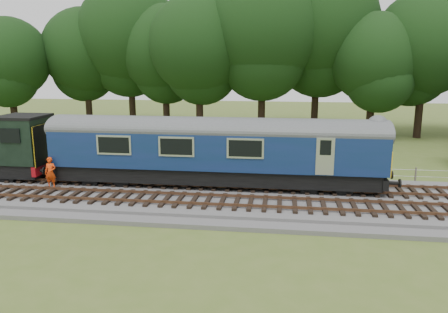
# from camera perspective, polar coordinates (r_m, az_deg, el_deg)

# --- Properties ---
(ground) EXTENTS (120.00, 120.00, 0.00)m
(ground) POSITION_cam_1_polar(r_m,az_deg,el_deg) (22.97, 2.03, -5.69)
(ground) COLOR #506625
(ground) RESTS_ON ground
(ballast) EXTENTS (70.00, 7.00, 0.35)m
(ballast) POSITION_cam_1_polar(r_m,az_deg,el_deg) (22.92, 2.03, -5.27)
(ballast) COLOR #4C4C4F
(ballast) RESTS_ON ground
(track_north) EXTENTS (67.20, 2.40, 0.21)m
(track_north) POSITION_cam_1_polar(r_m,az_deg,el_deg) (24.18, 2.37, -3.74)
(track_north) COLOR black
(track_north) RESTS_ON ballast
(track_south) EXTENTS (67.20, 2.40, 0.21)m
(track_south) POSITION_cam_1_polar(r_m,az_deg,el_deg) (21.33, 1.60, -5.93)
(track_south) COLOR black
(track_south) RESTS_ON ballast
(fence) EXTENTS (64.00, 0.12, 1.00)m
(fence) POSITION_cam_1_polar(r_m,az_deg,el_deg) (27.27, 2.99, -2.81)
(fence) COLOR #6B6054
(fence) RESTS_ON ground
(tree_line) EXTENTS (70.00, 8.00, 18.00)m
(tree_line) POSITION_cam_1_polar(r_m,az_deg,el_deg) (44.37, 4.91, 2.99)
(tree_line) COLOR black
(tree_line) RESTS_ON ground
(dmu_railcar) EXTENTS (18.05, 2.86, 3.88)m
(dmu_railcar) POSITION_cam_1_polar(r_m,az_deg,el_deg) (23.86, -1.20, 1.46)
(dmu_railcar) COLOR black
(dmu_railcar) RESTS_ON ground
(worker) EXTENTS (0.64, 0.44, 1.69)m
(worker) POSITION_cam_1_polar(r_m,az_deg,el_deg) (25.53, -21.72, -1.95)
(worker) COLOR #F7420D
(worker) RESTS_ON ballast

